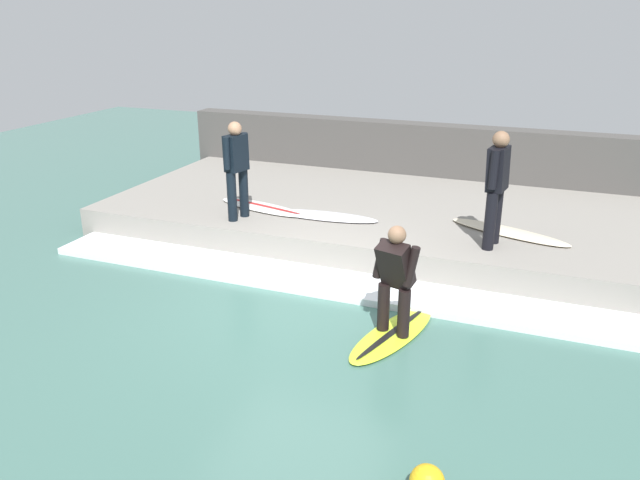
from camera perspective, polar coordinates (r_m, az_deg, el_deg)
ground_plane at (r=8.60m, az=-1.73°, el=-5.93°), size 28.00×28.00×0.00m
concrete_ledge at (r=11.43m, az=4.76°, el=2.20°), size 4.40×9.41×0.50m
back_wall at (r=13.58m, az=7.82°, el=7.35°), size 0.50×9.88×1.56m
wave_foam_crest at (r=9.17m, az=-0.02°, el=-3.82°), size 0.87×8.94×0.10m
surfboard_riding at (r=7.86m, az=6.64°, el=-8.56°), size 1.83×0.98×0.07m
surfer_riding at (r=7.50m, az=6.89°, el=-3.20°), size 0.50×0.60×1.39m
surfer_waiting_near at (r=10.34m, az=-7.64°, el=6.80°), size 0.54×0.32×1.62m
surfboard_waiting_near at (r=11.03m, az=-5.30°, el=3.02°), size 0.91×1.90×0.07m
surfer_waiting_far at (r=9.34m, az=15.84°, el=5.03°), size 0.58×0.32×1.72m
surfboard_waiting_far at (r=10.21m, az=16.89°, el=0.71°), size 1.09×2.00×0.06m
surfboard_spare at (r=10.52m, az=0.39°, el=2.22°), size 0.57×1.89×0.06m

